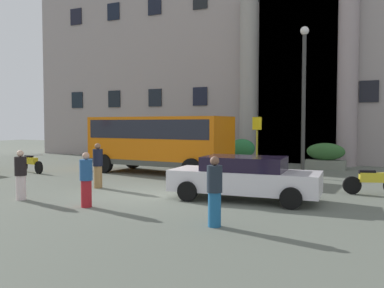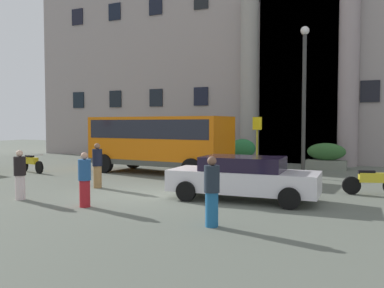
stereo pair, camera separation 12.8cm
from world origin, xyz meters
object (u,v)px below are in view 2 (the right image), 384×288
bus_stop_sign (257,139)px  pedestrian_man_crossing (212,191)px  hedge_planter_far_west (242,153)px  scooter_by_planter (371,181)px  hedge_planter_entrance_right (326,157)px  hedge_planter_entrance_left (168,152)px  parked_estate_mid (243,177)px  pedestrian_man_red_shirt (20,175)px  pedestrian_woman_with_bag (97,165)px  pedestrian_child_trailing (85,180)px  motorcycle_near_kerb (31,163)px  motorcycle_far_end (220,173)px  orange_minibus (159,139)px  lamppost_plaza_centre (304,88)px

bus_stop_sign → pedestrian_man_crossing: (1.77, -10.10, -0.84)m
hedge_planter_far_west → scooter_by_planter: size_ratio=0.83×
hedge_planter_entrance_right → hedge_planter_entrance_left: 9.43m
parked_estate_mid → pedestrian_man_red_shirt: (-6.35, -2.86, 0.07)m
pedestrian_woman_with_bag → pedestrian_child_trailing: 3.45m
hedge_planter_entrance_left → pedestrian_man_red_shirt: (1.73, -13.03, 0.17)m
scooter_by_planter → hedge_planter_entrance_left: bearing=131.1°
scooter_by_planter → motorcycle_near_kerb: 15.12m
hedge_planter_far_west → pedestrian_child_trailing: (-0.67, -12.59, 0.05)m
pedestrian_woman_with_bag → pedestrian_man_crossing: 6.88m
parked_estate_mid → pedestrian_man_crossing: 3.45m
pedestrian_man_red_shirt → hedge_planter_entrance_right: bearing=67.5°
hedge_planter_entrance_right → pedestrian_man_crossing: (-1.01, -13.30, 0.16)m
hedge_planter_entrance_right → parked_estate_mid: size_ratio=0.43×
pedestrian_woman_with_bag → pedestrian_man_crossing: bearing=-144.2°
hedge_planter_entrance_left → motorcycle_far_end: 9.95m
scooter_by_planter → pedestrian_man_crossing: bearing=-134.2°
orange_minibus → hedge_planter_far_west: size_ratio=4.53×
motorcycle_near_kerb → lamppost_plaza_centre: (12.09, 5.09, 3.61)m
orange_minibus → pedestrian_child_trailing: (1.94, -7.76, -0.83)m
pedestrian_man_crossing → scooter_by_planter: bearing=-178.2°
lamppost_plaza_centre → parked_estate_mid: bearing=-94.2°
hedge_planter_far_west → pedestrian_woman_with_bag: size_ratio=0.94×
orange_minibus → hedge_planter_entrance_right: bearing=39.3°
hedge_planter_entrance_right → pedestrian_woman_with_bag: size_ratio=1.21×
motorcycle_far_end → pedestrian_child_trailing: pedestrian_child_trailing is taller
hedge_planter_entrance_left → pedestrian_woman_with_bag: pedestrian_woman_with_bag is taller
hedge_planter_far_west → hedge_planter_entrance_right: 4.47m
lamppost_plaza_centre → hedge_planter_entrance_right: bearing=71.0°
motorcycle_near_kerb → scooter_by_planter: bearing=15.8°
motorcycle_near_kerb → parked_estate_mid: bearing=2.9°
parked_estate_mid → pedestrian_man_crossing: pedestrian_man_crossing is taller
hedge_planter_entrance_right → pedestrian_woman_with_bag: (-6.96, -9.84, 0.17)m
lamppost_plaza_centre → pedestrian_man_red_shirt: bearing=-123.5°
bus_stop_sign → hedge_planter_far_west: bearing=119.1°
bus_stop_sign → lamppost_plaza_centre: bearing=24.5°
parked_estate_mid → pedestrian_woman_with_bag: size_ratio=2.80×
hedge_planter_entrance_right → orange_minibus: bearing=-144.7°
motorcycle_near_kerb → pedestrian_woman_with_bag: size_ratio=1.19×
hedge_planter_entrance_left → lamppost_plaza_centre: size_ratio=0.23×
hedge_planter_entrance_right → parked_estate_mid: 9.96m
parked_estate_mid → pedestrian_man_red_shirt: bearing=-158.3°
parked_estate_mid → motorcycle_near_kerb: size_ratio=2.35×
hedge_planter_entrance_left → hedge_planter_far_west: bearing=-5.4°
parked_estate_mid → pedestrian_man_red_shirt: 6.97m
pedestrian_woman_with_bag → scooter_by_planter: bearing=-98.0°
orange_minibus → motorcycle_far_end: size_ratio=3.48×
hedge_planter_entrance_right → pedestrian_woman_with_bag: 12.06m
hedge_planter_entrance_left → motorcycle_far_end: (6.35, -7.66, -0.15)m
pedestrian_child_trailing → lamppost_plaza_centre: size_ratio=0.23×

